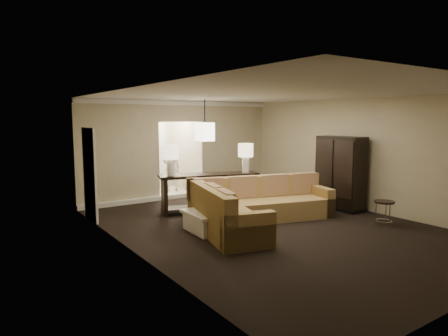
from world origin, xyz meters
TOP-DOWN VIEW (x-y plane):
  - ground at (0.00, 0.00)m, footprint 8.00×8.00m
  - wall_back at (0.00, 4.00)m, footprint 6.00×0.04m
  - wall_left at (-3.00, 0.00)m, footprint 0.04×8.00m
  - wall_right at (3.00, 0.00)m, footprint 0.04×8.00m
  - ceiling at (0.00, 0.00)m, footprint 6.00×8.00m
  - crown_molding at (0.00, 3.95)m, footprint 6.00×0.10m
  - baseboard at (0.00, 3.95)m, footprint 6.00×0.10m
  - side_door at (-2.97, 2.80)m, footprint 0.05×0.90m
  - foyer at (0.00, 5.34)m, footprint 1.44×2.02m
  - sectional_sofa at (-0.18, 0.44)m, footprint 3.79×2.77m
  - coffee_table at (-1.15, 0.54)m, footprint 1.08×1.08m
  - console_table at (-0.31, 2.00)m, footprint 2.51×1.24m
  - armoire at (2.59, 0.39)m, footprint 0.55×1.29m
  - drink_table at (2.13, -1.20)m, footprint 0.43×0.43m
  - table_lamp_left at (-1.21, 2.27)m, footprint 0.38×0.38m
  - table_lamp_right at (0.60, 1.73)m, footprint 0.38×0.38m
  - pendant_light at (0.00, 2.70)m, footprint 0.38×0.38m
  - person at (0.24, 5.11)m, footprint 0.67×0.52m

SIDE VIEW (x-z plane):
  - ground at x=0.00m, z-range 0.00..0.00m
  - baseboard at x=0.00m, z-range 0.00..0.12m
  - coffee_table at x=-1.15m, z-range 0.00..0.43m
  - drink_table at x=2.13m, z-range 0.11..0.65m
  - sectional_sofa at x=-0.18m, z-range -0.10..0.88m
  - console_table at x=-0.31m, z-range 0.09..1.04m
  - person at x=0.24m, z-range 0.00..1.64m
  - armoire at x=2.59m, z-range -0.04..1.81m
  - side_door at x=-2.97m, z-range 0.00..2.10m
  - foyer at x=0.00m, z-range -0.10..2.70m
  - wall_back at x=0.00m, z-range 0.00..2.80m
  - wall_left at x=-3.00m, z-range 0.00..2.80m
  - wall_right at x=3.00m, z-range 0.00..2.80m
  - table_lamp_left at x=-1.21m, z-range 1.07..1.79m
  - table_lamp_right at x=0.60m, z-range 1.07..1.79m
  - pendant_light at x=0.00m, z-range 1.41..2.50m
  - crown_molding at x=0.00m, z-range 2.67..2.79m
  - ceiling at x=0.00m, z-range 2.79..2.81m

